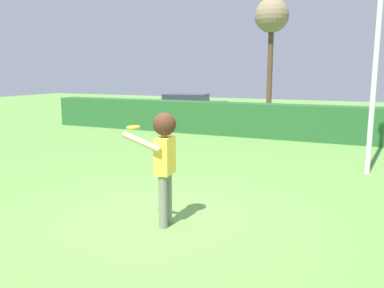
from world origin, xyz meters
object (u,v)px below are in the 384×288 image
Objects in this scene: frisbee at (133,127)px; parked_car_black at (186,105)px; person at (164,154)px; willow_tree at (272,19)px; lamppost at (380,9)px.

parked_car_black is at bearing 112.19° from frisbee.
frisbee is (-0.70, 0.22, 0.34)m from person.
person is at bearing -81.70° from willow_tree.
lamppost is 1.14× the size of willow_tree.
lamppost is 11.95m from willow_tree.
parked_car_black is at bearing 114.30° from person.
lamppost is at bearing 53.32° from frisbee.
frisbee reaches higher than parked_car_black.
person is 6.27m from lamppost.
willow_tree is at bearing 95.87° from frisbee.
lamppost is at bearing -44.63° from parked_car_black.
person is at bearing -65.70° from parked_car_black.
frisbee is 6.32m from lamppost.
lamppost reaches higher than parked_car_black.
frisbee is 14.84m from parked_car_black.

